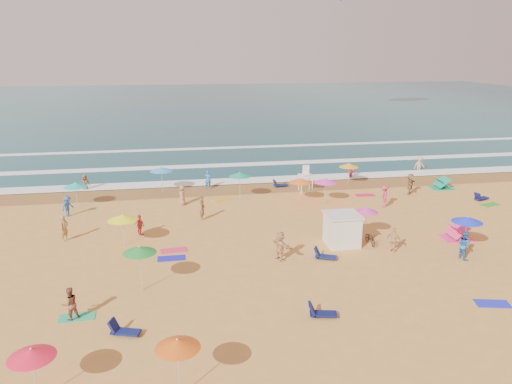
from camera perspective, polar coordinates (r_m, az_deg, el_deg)
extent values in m
plane|color=gold|center=(34.75, 3.21, -5.01)|extent=(220.00, 220.00, 0.00)
cube|color=#0C4756|center=(116.48, -6.23, 9.81)|extent=(220.00, 140.00, 0.18)
plane|color=olive|center=(46.40, -0.25, 0.47)|extent=(220.00, 220.00, 0.00)
cube|color=white|center=(48.76, -0.74, 1.35)|extent=(200.00, 2.20, 0.05)
cube|color=white|center=(55.48, -1.89, 3.16)|extent=(200.00, 1.60, 0.05)
cube|color=white|center=(65.19, -3.13, 5.09)|extent=(200.00, 1.20, 0.05)
cube|color=silver|center=(33.34, 9.80, -4.32)|extent=(2.00, 2.00, 2.00)
cube|color=silver|center=(32.99, 9.89, -2.59)|extent=(2.20, 2.20, 0.12)
imported|color=black|center=(33.96, 12.96, -5.20)|extent=(0.57, 1.54, 0.80)
cone|color=#208D32|center=(26.95, -13.17, -6.43)|extent=(1.77, 1.77, 0.35)
cone|color=red|center=(20.39, -24.29, -16.43)|extent=(1.71, 1.71, 0.35)
cone|color=orange|center=(41.78, 5.08, 1.34)|extent=(1.87, 1.87, 0.35)
cone|color=#FF9F1A|center=(48.00, 10.58, 3.03)|extent=(1.86, 1.86, 0.35)
cone|color=#17BEB1|center=(42.85, -19.92, 0.79)|extent=(1.91, 1.91, 0.35)
cone|color=#139E7B|center=(42.15, -1.86, 2.03)|extent=(1.88, 1.88, 0.35)
cone|color=#DA5912|center=(19.01, -8.96, -16.75)|extent=(1.67, 1.67, 0.35)
cone|color=#F736C6|center=(41.64, 7.94, 1.31)|extent=(1.88, 1.88, 0.35)
cone|color=#359AEE|center=(45.27, -10.76, 2.58)|extent=(2.01, 2.01, 0.35)
cone|color=#E633A3|center=(34.38, 12.51, -1.99)|extent=(1.60, 1.60, 0.35)
cone|color=#F9FF1A|center=(33.41, -15.00, -2.83)|extent=(1.96, 1.96, 0.35)
cone|color=#1B32E9|center=(34.01, 23.00, -2.90)|extent=(1.90, 1.90, 0.35)
cube|color=#101850|center=(24.11, -14.64, -15.21)|extent=(1.41, 0.95, 0.34)
cube|color=#0E1246|center=(24.96, 7.71, -13.63)|extent=(1.39, 0.82, 0.34)
cube|color=#101952|center=(31.20, 8.01, -7.33)|extent=(1.42, 1.03, 0.34)
cube|color=#101551|center=(46.83, 24.38, -0.65)|extent=(1.41, 0.96, 0.34)
cube|color=#0E1D4A|center=(46.84, 2.85, 0.80)|extent=(1.37, 0.75, 0.34)
cube|color=#1E21BC|center=(31.51, -9.64, -7.48)|extent=(1.70, 0.87, 0.03)
cube|color=#2BAE71|center=(26.25, -19.80, -13.31)|extent=(1.74, 0.94, 0.03)
cube|color=orange|center=(42.91, -3.99, -0.86)|extent=(1.90, 1.60, 0.03)
cube|color=#DD3452|center=(32.65, -9.37, -6.60)|extent=(1.78, 1.04, 0.03)
cube|color=#E21C41|center=(45.11, 12.40, -0.36)|extent=(1.75, 0.97, 0.03)
cube|color=#2229D5|center=(28.59, 25.41, -11.45)|extent=(1.85, 1.23, 0.03)
cube|color=green|center=(45.74, 25.19, -1.32)|extent=(1.87, 1.30, 0.03)
imported|color=tan|center=(30.57, 2.79, -6.17)|extent=(1.23, 1.77, 1.83)
imported|color=tan|center=(32.93, 15.47, -5.31)|extent=(0.95, 0.93, 1.60)
imported|color=#A1794A|center=(35.89, -21.07, -3.87)|extent=(0.71, 0.79, 1.80)
imported|color=blue|center=(33.28, 22.69, -5.63)|extent=(0.79, 0.95, 1.77)
imported|color=blue|center=(41.01, -20.74, -1.54)|extent=(1.14, 1.19, 1.63)
imported|color=brown|center=(48.13, -18.94, 0.88)|extent=(0.98, 0.83, 1.70)
imported|color=#D9364D|center=(35.45, -13.13, -3.69)|extent=(0.87, 0.89, 1.50)
imported|color=tan|center=(55.26, 18.17, 2.92)|extent=(1.25, 0.79, 1.86)
imported|color=brown|center=(25.81, -20.50, -11.87)|extent=(1.01, 0.95, 1.65)
imported|color=#C6314E|center=(41.90, 14.43, -0.47)|extent=(0.93, 1.31, 1.85)
imported|color=#AB744F|center=(41.65, -8.44, -0.34)|extent=(0.55, 0.84, 1.69)
imported|color=#976B45|center=(46.29, 17.23, 0.89)|extent=(1.43, 1.75, 1.87)
imported|color=#CB323C|center=(50.84, 10.90, 2.26)|extent=(0.73, 0.89, 1.71)
imported|color=#2A76C7|center=(46.20, -5.52, 1.42)|extent=(0.73, 0.60, 1.71)
imported|color=brown|center=(37.80, -6.15, -1.94)|extent=(0.57, 0.71, 1.71)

